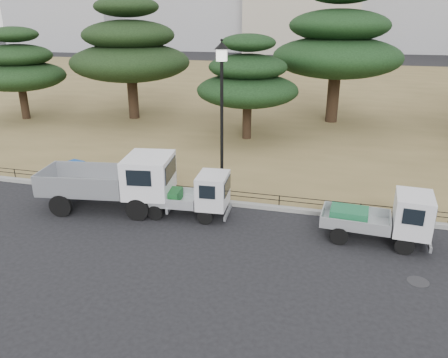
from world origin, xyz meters
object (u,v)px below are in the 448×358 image
(truck_large, at_px, (115,179))
(tarp_pile, at_px, (72,173))
(truck_kei_rear, at_px, (384,217))
(truck_kei_front, at_px, (192,195))
(street_lamp, at_px, (222,97))

(truck_large, relative_size, tarp_pile, 3.14)
(truck_kei_rear, bearing_deg, truck_large, -177.12)
(truck_large, bearing_deg, truck_kei_rear, -9.46)
(truck_kei_front, height_order, tarp_pile, truck_kei_front)
(truck_kei_rear, height_order, tarp_pile, truck_kei_rear)
(truck_large, distance_m, truck_kei_rear, 9.68)
(truck_kei_front, height_order, street_lamp, street_lamp)
(truck_large, xyz_separation_m, truck_kei_front, (3.01, 0.15, -0.37))
(truck_large, bearing_deg, tarp_pile, 140.48)
(tarp_pile, bearing_deg, truck_large, -30.85)
(truck_kei_rear, bearing_deg, truck_kei_front, -178.74)
(truck_large, xyz_separation_m, street_lamp, (3.70, 1.76, 3.00))
(truck_large, distance_m, street_lamp, 5.08)
(street_lamp, distance_m, tarp_pile, 7.79)
(truck_large, height_order, tarp_pile, truck_large)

